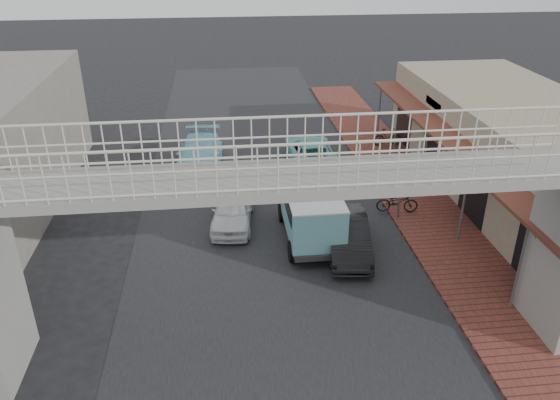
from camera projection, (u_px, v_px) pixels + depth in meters
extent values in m
plane|color=black|center=(275.00, 268.00, 18.62)|extent=(120.00, 120.00, 0.00)
cube|color=black|center=(275.00, 268.00, 18.62)|extent=(10.00, 60.00, 0.01)
cube|color=brown|center=(428.00, 215.00, 21.92)|extent=(3.00, 40.00, 0.10)
cube|color=gray|center=(531.00, 156.00, 22.40)|extent=(6.00, 18.00, 4.00)
cube|color=brown|center=(457.00, 139.00, 21.66)|extent=(1.80, 18.00, 0.12)
cube|color=silver|center=(434.00, 104.00, 24.63)|extent=(0.08, 2.60, 0.90)
cube|color=#B21914|center=(503.00, 157.00, 18.85)|extent=(0.08, 2.20, 0.80)
cube|color=gray|center=(292.00, 179.00, 12.78)|extent=(14.00, 2.00, 0.24)
cube|color=beige|center=(287.00, 138.00, 13.33)|extent=(14.00, 0.08, 1.10)
cube|color=beige|center=(298.00, 169.00, 11.64)|extent=(14.00, 0.08, 1.10)
imported|color=white|center=(233.00, 209.00, 21.14)|extent=(1.96, 3.91, 1.28)
imported|color=black|center=(348.00, 235.00, 19.31)|extent=(1.85, 4.13, 1.32)
imported|color=#75CBCB|center=(311.00, 151.00, 26.59)|extent=(2.23, 4.73, 1.31)
imported|color=#73B3C7|center=(199.00, 155.00, 25.96)|extent=(2.42, 5.18, 1.46)
cylinder|color=black|center=(282.00, 212.00, 21.49)|extent=(0.27, 0.77, 0.77)
cylinder|color=black|center=(325.00, 209.00, 21.67)|extent=(0.27, 0.77, 0.77)
cylinder|color=black|center=(293.00, 251.00, 18.86)|extent=(0.27, 0.77, 0.77)
cylinder|color=black|center=(341.00, 248.00, 19.04)|extent=(0.27, 0.77, 0.77)
cube|color=#75C1CA|center=(312.00, 211.00, 19.57)|extent=(1.87, 3.51, 1.48)
cube|color=#75C1CA|center=(303.00, 193.00, 21.48)|extent=(1.78, 0.99, 0.98)
cube|color=black|center=(312.00, 201.00, 19.39)|extent=(1.91, 2.85, 0.55)
cube|color=silver|center=(313.00, 192.00, 19.23)|extent=(1.89, 3.51, 0.07)
imported|color=black|center=(397.00, 202.00, 21.91)|extent=(1.73, 0.82, 0.87)
imported|color=black|center=(388.00, 137.00, 28.69)|extent=(1.55, 0.45, 0.93)
cylinder|color=#59595B|center=(522.00, 273.00, 16.21)|extent=(0.04, 0.04, 2.22)
cylinder|color=#59595B|center=(540.00, 272.00, 16.24)|extent=(0.04, 0.04, 2.22)
cylinder|color=#59595B|center=(531.00, 283.00, 15.74)|extent=(0.04, 0.04, 2.22)
cylinder|color=#59595B|center=(549.00, 283.00, 15.77)|extent=(0.04, 0.04, 2.22)
cylinder|color=silver|center=(546.00, 234.00, 15.33)|extent=(0.73, 0.29, 0.72)
cylinder|color=beige|center=(549.00, 236.00, 15.21)|extent=(0.63, 0.06, 0.63)
cylinder|color=beige|center=(544.00, 232.00, 15.45)|extent=(0.63, 0.06, 0.63)
cylinder|color=#59595B|center=(401.00, 188.00, 21.08)|extent=(0.09, 0.09, 2.57)
cube|color=black|center=(403.00, 166.00, 20.64)|extent=(1.00, 0.46, 0.80)
cone|color=black|center=(424.00, 169.00, 20.46)|extent=(0.86, 1.11, 0.98)
cube|color=white|center=(402.00, 168.00, 20.64)|extent=(0.66, 0.28, 0.53)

